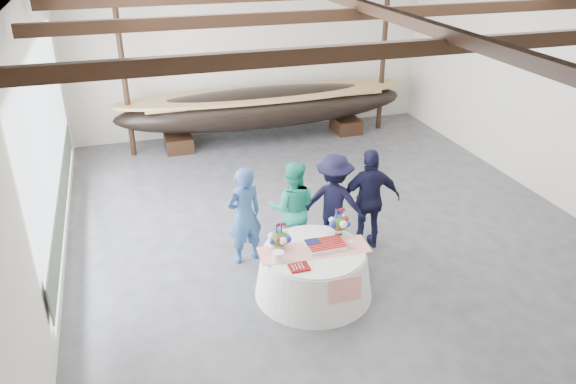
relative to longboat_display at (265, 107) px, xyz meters
name	(u,v)px	position (x,y,z in m)	size (l,w,h in m)	color
floor	(328,225)	(-0.07, -5.01, -0.96)	(10.00, 12.00, 0.01)	#3D3D42
wall_back	(252,52)	(-0.07, 0.99, 1.29)	(10.00, 0.02, 4.50)	silver
wall_front	(568,318)	(-0.07, -11.01, 1.29)	(10.00, 0.02, 4.50)	silver
wall_left	(41,148)	(-5.07, -5.01, 1.29)	(0.02, 12.00, 4.50)	silver
wall_right	(556,95)	(4.93, -5.01, 1.29)	(0.02, 12.00, 4.50)	silver
pavilion_structure	(318,13)	(-0.07, -4.16, 3.05)	(9.80, 11.76, 4.50)	black
open_bay	(53,150)	(-5.02, -4.01, 0.87)	(0.03, 7.00, 3.20)	silver
longboat_display	(265,107)	(0.00, 0.00, 0.00)	(7.99, 1.60, 1.50)	black
banquet_table	(314,271)	(-1.11, -7.05, -0.55)	(1.92, 1.92, 0.82)	silver
tabletop_items	(309,237)	(-1.14, -6.88, 0.02)	(1.81, 1.03, 0.40)	red
guest_woman_blue	(244,215)	(-1.94, -5.75, -0.05)	(0.66, 0.43, 1.82)	navy
guest_woman_teal	(293,208)	(-1.04, -5.72, -0.06)	(0.87, 0.68, 1.79)	#1FA081
guest_man_left	(334,202)	(-0.28, -5.78, -0.03)	(1.19, 0.69, 1.85)	black
guest_man_right	(370,200)	(0.35, -5.96, 0.01)	(1.14, 0.47, 1.94)	black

